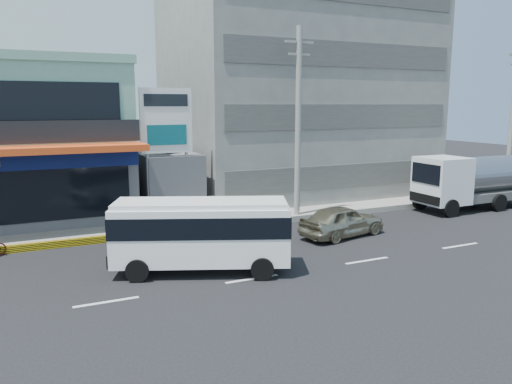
# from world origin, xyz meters

# --- Properties ---
(ground) EXTENTS (120.00, 120.00, 0.00)m
(ground) POSITION_xyz_m (0.00, 0.00, 0.00)
(ground) COLOR black
(ground) RESTS_ON ground
(sidewalk) EXTENTS (70.00, 5.00, 0.30)m
(sidewalk) POSITION_xyz_m (5.00, 9.50, 0.15)
(sidewalk) COLOR gray
(sidewalk) RESTS_ON ground
(shop_building) EXTENTS (12.40, 11.70, 8.00)m
(shop_building) POSITION_xyz_m (-8.00, 13.95, 4.00)
(shop_building) COLOR #4F4F54
(shop_building) RESTS_ON ground
(concrete_building) EXTENTS (16.00, 12.00, 14.00)m
(concrete_building) POSITION_xyz_m (10.00, 15.00, 7.00)
(concrete_building) COLOR gray
(concrete_building) RESTS_ON ground
(gap_structure) EXTENTS (3.00, 6.00, 3.50)m
(gap_structure) POSITION_xyz_m (0.00, 12.00, 1.75)
(gap_structure) COLOR #4F4F54
(gap_structure) RESTS_ON ground
(satellite_dish) EXTENTS (1.50, 1.50, 0.15)m
(satellite_dish) POSITION_xyz_m (0.00, 11.00, 3.58)
(satellite_dish) COLOR slate
(satellite_dish) RESTS_ON gap_structure
(billboard) EXTENTS (2.60, 0.18, 6.90)m
(billboard) POSITION_xyz_m (-0.50, 9.20, 4.93)
(billboard) COLOR gray
(billboard) RESTS_ON ground
(utility_pole_near) EXTENTS (1.60, 0.30, 10.00)m
(utility_pole_near) POSITION_xyz_m (6.00, 7.40, 5.15)
(utility_pole_near) COLOR #999993
(utility_pole_near) RESTS_ON ground
(utility_pole_far) EXTENTS (1.60, 0.30, 10.00)m
(utility_pole_far) POSITION_xyz_m (22.00, 7.40, 5.15)
(utility_pole_far) COLOR #999993
(utility_pole_far) RESTS_ON ground
(minibus) EXTENTS (6.67, 4.32, 2.67)m
(minibus) POSITION_xyz_m (-1.35, 1.50, 1.59)
(minibus) COLOR white
(minibus) RESTS_ON ground
(sedan) EXTENTS (4.62, 2.58, 1.49)m
(sedan) POSITION_xyz_m (6.23, 3.52, 0.74)
(sedan) COLOR tan
(sedan) RESTS_ON ground
(tanker_truck) EXTENTS (8.06, 2.65, 3.17)m
(tanker_truck) POSITION_xyz_m (16.79, 5.50, 1.70)
(tanker_truck) COLOR white
(tanker_truck) RESTS_ON ground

